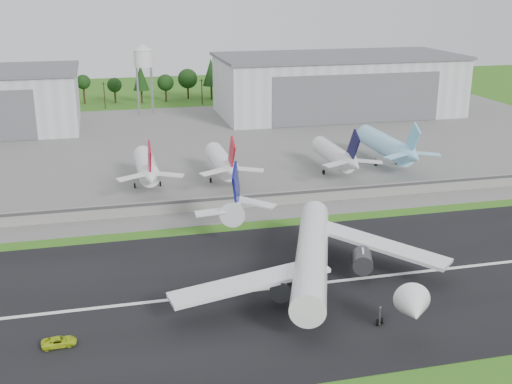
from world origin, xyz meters
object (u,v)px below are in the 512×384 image
object	(u,v)px
parked_jet_red_a	(147,168)
parked_jet_skyblue	(389,146)
ground_vehicle	(59,342)
parked_jet_red_b	(223,163)
main_airliner	(313,261)
parked_jet_navy	(337,156)

from	to	relation	value
parked_jet_red_a	parked_jet_skyblue	world-z (taller)	parked_jet_skyblue
ground_vehicle	parked_jet_red_b	size ratio (longest dim) A/B	0.17
main_airliner	parked_jet_skyblue	bearing A→B (deg)	-103.80
ground_vehicle	parked_jet_red_a	distance (m)	80.41
parked_jet_navy	parked_jet_red_a	bearing A→B (deg)	179.98
ground_vehicle	parked_jet_red_b	distance (m)	88.08
ground_vehicle	main_airliner	bearing A→B (deg)	-79.77
parked_jet_red_a	parked_jet_skyblue	xyz separation A→B (m)	(73.58, 5.06, 0.34)
parked_jet_red_a	parked_jet_red_b	size ratio (longest dim) A/B	1.00
ground_vehicle	parked_jet_skyblue	xyz separation A→B (m)	(93.63, 82.75, 5.56)
parked_jet_skyblue	parked_jet_red_a	bearing A→B (deg)	-176.07
main_airliner	parked_jet_navy	bearing A→B (deg)	-93.87
parked_jet_skyblue	ground_vehicle	bearing A→B (deg)	-138.53
ground_vehicle	parked_jet_red_a	size ratio (longest dim) A/B	0.17
parked_jet_red_a	parked_jet_navy	size ratio (longest dim) A/B	1.00
parked_jet_red_a	ground_vehicle	bearing A→B (deg)	-104.47
parked_jet_red_a	parked_jet_navy	bearing A→B (deg)	-0.02
ground_vehicle	parked_jet_red_a	bearing A→B (deg)	-17.67
parked_jet_red_a	parked_jet_red_b	bearing A→B (deg)	-0.04
parked_jet_navy	parked_jet_skyblue	world-z (taller)	parked_jet_skyblue
main_airliner	ground_vehicle	distance (m)	46.43
main_airliner	parked_jet_red_a	distance (m)	71.46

